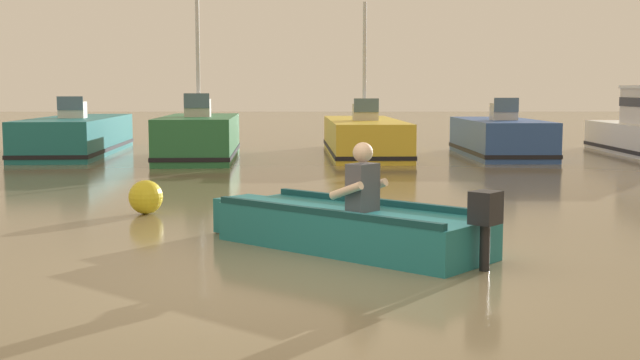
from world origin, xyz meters
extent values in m
plane|color=#7A6B4C|center=(0.00, 0.00, 0.00)|extent=(120.00, 120.00, 0.00)
cube|color=#1E727A|center=(0.66, 1.46, 0.22)|extent=(3.06, 2.87, 0.44)
cube|color=#1E727A|center=(-0.64, 2.60, 0.22)|extent=(0.70, 0.72, 0.42)
cube|color=#103F43|center=(0.32, 1.08, 0.47)|extent=(2.34, 2.06, 0.08)
cube|color=#103F43|center=(1.00, 1.84, 0.47)|extent=(2.34, 2.06, 0.08)
cube|color=teal|center=(0.74, 1.39, 0.40)|extent=(0.88, 0.95, 0.06)
cylinder|color=black|center=(1.90, 0.37, 0.27)|extent=(0.14, 0.14, 0.54)
cube|color=black|center=(1.90, 0.37, 0.62)|extent=(0.37, 0.37, 0.32)
cube|color=#4C4C51|center=(0.77, 1.36, 0.70)|extent=(0.39, 0.40, 0.52)
sphere|color=beige|center=(0.77, 1.36, 1.08)|extent=(0.22, 0.22, 0.22)
cylinder|color=beige|center=(0.59, 1.23, 0.68)|extent=(0.38, 0.35, 0.23)
cylinder|color=beige|center=(0.88, 1.56, 0.68)|extent=(0.38, 0.35, 0.23)
cube|color=#1E727A|center=(-6.24, 15.12, 0.50)|extent=(2.34, 6.87, 1.01)
cube|color=black|center=(-6.24, 15.12, 0.18)|extent=(2.38, 6.91, 0.10)
cube|color=silver|center=(-6.21, 14.61, 1.23)|extent=(0.71, 0.54, 0.44)
cube|color=slate|center=(-6.19, 14.35, 1.41)|extent=(0.68, 0.08, 0.36)
cube|color=#287042|center=(-2.64, 13.37, 0.55)|extent=(2.01, 5.17, 1.09)
cube|color=black|center=(-2.64, 13.37, 0.19)|extent=(2.06, 5.21, 0.10)
cube|color=beige|center=(-2.62, 12.99, 1.31)|extent=(0.65, 0.53, 0.44)
cube|color=slate|center=(-2.61, 12.73, 1.49)|extent=(0.63, 0.07, 0.36)
cylinder|color=silver|center=(-2.64, 13.24, 2.88)|extent=(0.10, 0.10, 3.59)
cube|color=gold|center=(1.62, 14.77, 0.48)|extent=(2.04, 6.72, 0.95)
cube|color=black|center=(1.62, 14.77, 0.17)|extent=(2.08, 6.76, 0.10)
cube|color=beige|center=(1.63, 14.27, 1.17)|extent=(0.67, 0.52, 0.44)
cube|color=slate|center=(1.64, 14.01, 1.35)|extent=(0.65, 0.06, 0.36)
cylinder|color=silver|center=(1.63, 14.60, 2.51)|extent=(0.10, 0.10, 3.12)
cube|color=#2D519E|center=(5.20, 14.19, 0.49)|extent=(1.85, 4.84, 0.98)
cube|color=black|center=(5.20, 14.19, 0.17)|extent=(1.89, 4.89, 0.10)
cube|color=beige|center=(5.21, 13.82, 1.20)|extent=(0.64, 0.50, 0.44)
cube|color=slate|center=(5.21, 13.56, 1.38)|extent=(0.64, 0.04, 0.36)
sphere|color=yellow|center=(-2.13, 4.08, 0.24)|extent=(0.48, 0.48, 0.48)
camera|label=1|loc=(0.23, -7.41, 1.75)|focal=45.89mm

